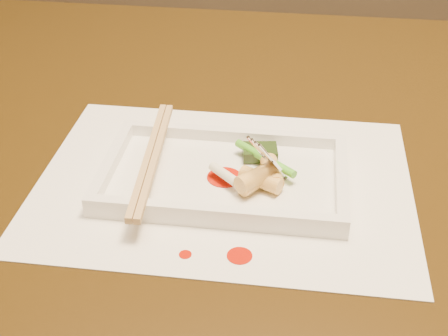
# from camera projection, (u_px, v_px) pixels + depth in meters

# --- Properties ---
(table) EXTENTS (1.40, 0.90, 0.75)m
(table) POSITION_uv_depth(u_px,v_px,m) (253.00, 216.00, 0.79)
(table) COLOR black
(table) RESTS_ON ground
(placemat) EXTENTS (0.40, 0.30, 0.00)m
(placemat) POSITION_uv_depth(u_px,v_px,m) (224.00, 182.00, 0.67)
(placemat) COLOR white
(placemat) RESTS_ON table
(sauce_splatter_a) EXTENTS (0.02, 0.02, 0.00)m
(sauce_splatter_a) POSITION_uv_depth(u_px,v_px,m) (240.00, 256.00, 0.57)
(sauce_splatter_a) COLOR #B51505
(sauce_splatter_a) RESTS_ON placemat
(sauce_splatter_b) EXTENTS (0.01, 0.01, 0.00)m
(sauce_splatter_b) POSITION_uv_depth(u_px,v_px,m) (185.00, 254.00, 0.58)
(sauce_splatter_b) COLOR #B51505
(sauce_splatter_b) RESTS_ON placemat
(plate_base) EXTENTS (0.26, 0.16, 0.01)m
(plate_base) POSITION_uv_depth(u_px,v_px,m) (224.00, 179.00, 0.67)
(plate_base) COLOR white
(plate_base) RESTS_ON placemat
(plate_rim_far) EXTENTS (0.26, 0.01, 0.01)m
(plate_rim_far) POSITION_uv_depth(u_px,v_px,m) (232.00, 135.00, 0.72)
(plate_rim_far) COLOR white
(plate_rim_far) RESTS_ON plate_base
(plate_rim_near) EXTENTS (0.26, 0.01, 0.01)m
(plate_rim_near) POSITION_uv_depth(u_px,v_px,m) (214.00, 213.00, 0.60)
(plate_rim_near) COLOR white
(plate_rim_near) RESTS_ON plate_base
(plate_rim_left) EXTENTS (0.01, 0.14, 0.01)m
(plate_rim_left) POSITION_uv_depth(u_px,v_px,m) (111.00, 162.00, 0.68)
(plate_rim_left) COLOR white
(plate_rim_left) RESTS_ON plate_base
(plate_rim_right) EXTENTS (0.01, 0.14, 0.01)m
(plate_rim_right) POSITION_uv_depth(u_px,v_px,m) (342.00, 179.00, 0.65)
(plate_rim_right) COLOR white
(plate_rim_right) RESTS_ON plate_base
(veg_piece) EXTENTS (0.04, 0.03, 0.01)m
(veg_piece) POSITION_uv_depth(u_px,v_px,m) (260.00, 152.00, 0.69)
(veg_piece) COLOR black
(veg_piece) RESTS_ON plate_base
(scallion_white) EXTENTS (0.04, 0.03, 0.01)m
(scallion_white) POSITION_uv_depth(u_px,v_px,m) (224.00, 174.00, 0.65)
(scallion_white) COLOR #EAEACC
(scallion_white) RESTS_ON plate_base
(scallion_green) EXTENTS (0.07, 0.06, 0.01)m
(scallion_green) POSITION_uv_depth(u_px,v_px,m) (265.00, 158.00, 0.67)
(scallion_green) COLOR #3B9D19
(scallion_green) RESTS_ON plate_base
(chopstick_a) EXTENTS (0.02, 0.22, 0.01)m
(chopstick_a) POSITION_uv_depth(u_px,v_px,m) (148.00, 156.00, 0.67)
(chopstick_a) COLOR tan
(chopstick_a) RESTS_ON plate_rim_near
(chopstick_b) EXTENTS (0.02, 0.22, 0.01)m
(chopstick_b) POSITION_uv_depth(u_px,v_px,m) (156.00, 157.00, 0.67)
(chopstick_b) COLOR tan
(chopstick_b) RESTS_ON plate_rim_near
(fork) EXTENTS (0.09, 0.10, 0.14)m
(fork) POSITION_uv_depth(u_px,v_px,m) (295.00, 111.00, 0.63)
(fork) COLOR silver
(fork) RESTS_ON plate_base
(sauce_blob_0) EXTENTS (0.04, 0.04, 0.00)m
(sauce_blob_0) POSITION_uv_depth(u_px,v_px,m) (224.00, 177.00, 0.66)
(sauce_blob_0) COLOR #B51505
(sauce_blob_0) RESTS_ON plate_base
(rice_cake_0) EXTENTS (0.05, 0.04, 0.02)m
(rice_cake_0) POSITION_uv_depth(u_px,v_px,m) (261.00, 180.00, 0.64)
(rice_cake_0) COLOR #EFCE6F
(rice_cake_0) RESTS_ON plate_base
(rice_cake_1) EXTENTS (0.04, 0.04, 0.02)m
(rice_cake_1) POSITION_uv_depth(u_px,v_px,m) (255.00, 181.00, 0.64)
(rice_cake_1) COLOR #EFCE6F
(rice_cake_1) RESTS_ON plate_base
(rice_cake_2) EXTENTS (0.04, 0.05, 0.02)m
(rice_cake_2) POSITION_uv_depth(u_px,v_px,m) (256.00, 177.00, 0.64)
(rice_cake_2) COLOR #EFCE6F
(rice_cake_2) RESTS_ON plate_base
(rice_cake_3) EXTENTS (0.03, 0.05, 0.02)m
(rice_cake_3) POSITION_uv_depth(u_px,v_px,m) (272.00, 172.00, 0.66)
(rice_cake_3) COLOR #EFCE6F
(rice_cake_3) RESTS_ON plate_base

